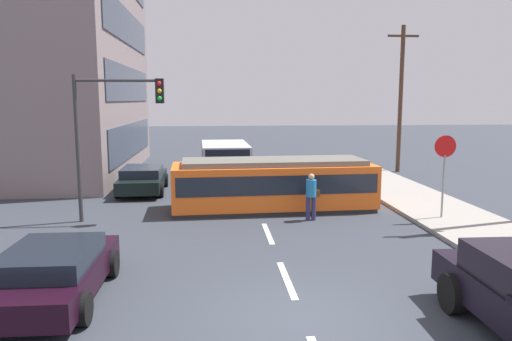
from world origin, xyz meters
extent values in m
plane|color=#333841|center=(0.00, 10.00, 0.00)|extent=(120.00, 120.00, 0.00)
cube|color=gray|center=(6.80, 6.00, 0.07)|extent=(3.20, 36.00, 0.14)
cube|color=silver|center=(0.00, 2.00, 0.01)|extent=(0.16, 2.40, 0.01)
cube|color=silver|center=(0.00, 6.00, 0.01)|extent=(0.16, 2.40, 0.01)
cube|color=silver|center=(0.00, 15.46, 0.01)|extent=(0.16, 2.40, 0.01)
cube|color=silver|center=(0.00, 21.46, 0.01)|extent=(0.16, 2.40, 0.01)
cube|color=#2D3847|center=(-6.47, 20.10, 1.92)|extent=(0.06, 13.26, 1.92)
cube|color=#2D3847|center=(-6.47, 20.10, 5.12)|extent=(0.06, 13.26, 1.92)
cube|color=#2D3847|center=(-6.47, 20.10, 8.32)|extent=(0.06, 13.26, 1.92)
cube|color=orange|center=(0.60, 9.46, 0.96)|extent=(7.84, 2.84, 1.62)
cube|color=#2D2D2D|center=(0.60, 9.46, 0.07)|extent=(7.68, 2.70, 0.15)
cube|color=#646258|center=(0.60, 9.46, 1.87)|extent=(7.05, 2.43, 0.20)
cube|color=#1E232D|center=(0.60, 9.46, 1.15)|extent=(7.53, 2.86, 0.71)
cube|color=#ACAEBA|center=(-1.07, 17.83, 1.07)|extent=(2.65, 5.27, 1.53)
cube|color=black|center=(-1.00, 15.28, 1.30)|extent=(2.25, 0.19, 0.92)
cube|color=black|center=(-1.07, 17.83, 1.34)|extent=(2.67, 4.49, 0.61)
cylinder|color=black|center=(-1.02, 16.16, 0.45)|extent=(2.58, 0.97, 0.90)
cylinder|color=black|center=(-1.12, 19.49, 0.45)|extent=(2.58, 0.97, 0.90)
cylinder|color=#2F2D55|center=(1.61, 7.59, 0.42)|extent=(0.16, 0.16, 0.85)
cylinder|color=#2F2D55|center=(1.81, 7.59, 0.42)|extent=(0.16, 0.16, 0.85)
cylinder|color=#2177B1|center=(1.71, 7.59, 1.15)|extent=(0.36, 0.36, 0.60)
sphere|color=tan|center=(1.71, 7.59, 1.56)|extent=(0.22, 0.22, 0.22)
cube|color=#552F0F|center=(1.93, 7.64, 0.95)|extent=(0.22, 0.16, 0.24)
cylinder|color=black|center=(3.02, -0.05, 0.40)|extent=(0.30, 0.81, 0.80)
cube|color=black|center=(-5.10, 1.32, 0.52)|extent=(1.91, 4.28, 0.55)
cube|color=black|center=(-5.10, 1.17, 0.99)|extent=(1.74, 2.36, 0.40)
cylinder|color=black|center=(-6.02, 2.60, 0.32)|extent=(0.23, 0.64, 0.64)
cylinder|color=black|center=(-4.15, 2.58, 0.32)|extent=(0.23, 0.64, 0.64)
cylinder|color=black|center=(-4.18, 0.03, 0.32)|extent=(0.23, 0.64, 0.64)
cube|color=black|center=(-4.96, 13.46, 0.52)|extent=(1.94, 4.48, 0.55)
cube|color=black|center=(-4.96, 13.31, 0.99)|extent=(1.75, 2.48, 0.40)
cylinder|color=black|center=(-5.92, 14.77, 0.32)|extent=(0.23, 0.64, 0.64)
cylinder|color=black|center=(-4.07, 14.81, 0.32)|extent=(0.23, 0.64, 0.64)
cylinder|color=black|center=(-5.86, 12.11, 0.32)|extent=(0.23, 0.64, 0.64)
cylinder|color=black|center=(-4.01, 12.15, 0.32)|extent=(0.23, 0.64, 0.64)
cylinder|color=gray|center=(6.27, 7.08, 1.24)|extent=(0.07, 0.07, 2.20)
cylinder|color=red|center=(6.27, 7.08, 2.64)|extent=(0.76, 0.04, 0.76)
cylinder|color=#333333|center=(-6.34, 8.11, 2.54)|extent=(0.14, 0.14, 5.08)
cylinder|color=#333333|center=(-4.92, 8.11, 4.88)|extent=(2.83, 0.10, 0.10)
cube|color=black|center=(-3.51, 8.11, 4.53)|extent=(0.28, 0.24, 0.84)
sphere|color=red|center=(-3.51, 7.98, 4.78)|extent=(0.16, 0.16, 0.16)
sphere|color=gold|center=(-3.51, 7.98, 4.53)|extent=(0.16, 0.16, 0.16)
sphere|color=green|center=(-3.51, 7.98, 4.28)|extent=(0.16, 0.16, 0.16)
cylinder|color=#503325|center=(9.16, 18.58, 4.21)|extent=(0.24, 0.24, 8.43)
cube|color=#503325|center=(9.16, 18.58, 7.83)|extent=(1.80, 0.12, 0.12)
camera|label=1|loc=(-1.69, -8.83, 4.23)|focal=33.84mm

